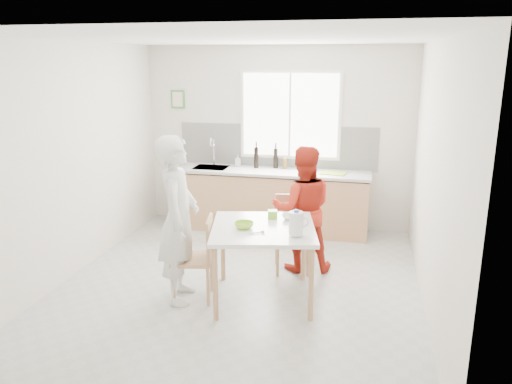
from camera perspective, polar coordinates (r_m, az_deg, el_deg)
ground at (r=5.81m, az=-1.85°, el=-10.51°), size 4.50×4.50×0.00m
room_shell at (r=5.32m, az=-2.00°, el=5.72°), size 4.50×4.50×4.50m
window at (r=7.43m, az=3.92°, el=8.76°), size 1.50×0.06×1.30m
backsplash at (r=7.54m, az=2.37°, el=5.23°), size 3.00×0.02×0.65m
picture_frame at (r=7.88m, az=-8.93°, el=10.43°), size 0.22×0.03×0.28m
kitchen_counter at (r=7.45m, az=1.87°, el=-1.26°), size 2.84×0.64×1.37m
dining_table at (r=5.21m, az=0.84°, el=-4.85°), size 1.25×1.25×0.81m
chair_left at (r=5.34m, az=-6.56°, el=-7.14°), size 0.49×0.49×0.90m
chair_far at (r=6.07m, az=4.15°, el=-4.27°), size 0.50×0.50×0.91m
person_white at (r=5.24m, az=-8.86°, el=-3.16°), size 0.55×0.72×1.77m
person_red at (r=5.98m, az=5.33°, el=-1.96°), size 0.84×0.72×1.52m
bowl_green at (r=5.13m, az=-1.39°, el=-3.82°), size 0.24×0.24×0.06m
bowl_white at (r=5.42m, az=4.02°, el=-2.89°), size 0.23×0.23×0.05m
milk_jug at (r=4.89m, az=4.66°, el=-3.55°), size 0.20×0.14×0.25m
green_box at (r=5.44m, az=1.90°, el=-2.58°), size 0.12×0.12×0.09m
spoon at (r=4.98m, az=-0.08°, el=-4.69°), size 0.14×0.09×0.01m
cutting_board at (r=7.19m, az=8.84°, el=2.14°), size 0.39×0.31×0.01m
wine_bottle_a at (r=7.44m, az=0.03°, el=3.98°), size 0.07×0.07×0.32m
wine_bottle_b at (r=7.45m, az=2.26°, el=3.90°), size 0.07×0.07×0.30m
jar_amber at (r=7.43m, az=3.34°, el=3.30°), size 0.06×0.06×0.16m
soap_bottle at (r=7.60m, az=-2.10°, el=3.63°), size 0.10×0.10×0.17m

